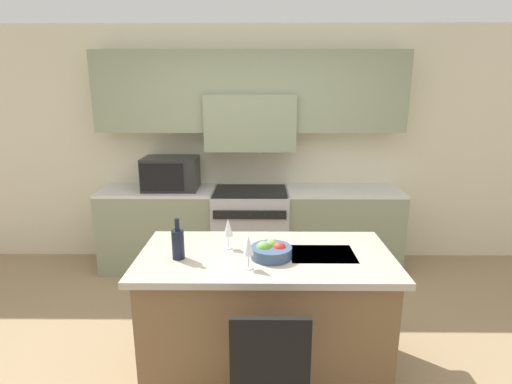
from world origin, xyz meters
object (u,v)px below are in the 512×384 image
Objects in this scene: microwave at (171,173)px; island_chair at (269,376)px; range_stove at (250,229)px; wine_glass_far at (228,228)px; wine_bottle at (178,243)px; wine_glass_near at (248,246)px; fruit_bowl at (271,251)px.

microwave reaches higher than island_chair.
microwave is at bearing 178.78° from range_stove.
wine_bottle is at bearing -150.80° from wine_glass_far.
microwave is at bearing 114.51° from wine_glass_far.
wine_bottle reaches higher than wine_glass_far.
microwave is at bearing 103.41° from wine_bottle.
wine_glass_near is 0.79× the size of fruit_bowl.
microwave is 2.69× the size of wine_glass_far.
microwave is 0.63× the size of island_chair.
fruit_bowl is at bearing -59.88° from microwave.
wine_glass_near is at bearing -65.48° from microwave.
range_stove is 1.54× the size of microwave.
range_stove is 1.96m from wine_bottle.
range_stove is at bearing -1.22° from microwave.
fruit_bowl is (0.15, 0.17, -0.10)m from wine_glass_near.
fruit_bowl is (0.18, -1.80, 0.50)m from range_stove.
range_stove is at bearing 95.64° from fruit_bowl.
wine_glass_far is at bearing 29.20° from wine_bottle.
wine_bottle is at bearing -103.51° from range_stove.
wine_glass_near is (0.91, -2.00, -0.04)m from microwave.
wine_glass_far is at bearing 114.55° from wine_glass_near.
wine_bottle is (0.44, -1.85, -0.09)m from microwave.
wine_glass_near is at bearing -17.78° from wine_bottle.
wine_glass_near is at bearing -89.09° from range_stove.
wine_bottle is 1.28× the size of wine_glass_far.
wine_glass_near is 1.00× the size of wine_glass_far.
range_stove is 2.07m from wine_glass_near.
wine_glass_near and wine_glass_far have the same top height.
wine_glass_far is (0.32, 0.18, 0.04)m from wine_bottle.
fruit_bowl is at bearing -84.36° from range_stove.
range_stove is at bearing 85.86° from wine_glass_far.
range_stove is 1.88m from fruit_bowl.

